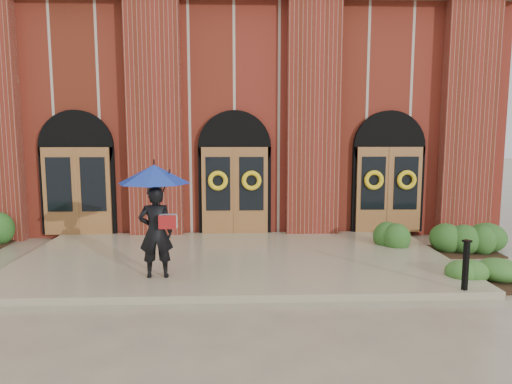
{
  "coord_description": "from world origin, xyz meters",
  "views": [
    {
      "loc": [
        0.13,
        -10.36,
        3.03
      ],
      "look_at": [
        0.55,
        1.0,
        1.57
      ],
      "focal_mm": 32.0,
      "sensor_mm": 36.0,
      "label": 1
    }
  ],
  "objects": [
    {
      "name": "ground",
      "position": [
        0.0,
        0.0,
        0.0
      ],
      "size": [
        90.0,
        90.0,
        0.0
      ],
      "primitive_type": "plane",
      "color": "gray",
      "rests_on": "ground"
    },
    {
      "name": "metal_post",
      "position": [
        4.3,
        -2.35,
        0.65
      ],
      "size": [
        0.17,
        0.17,
        0.95
      ],
      "rotation": [
        0.0,
        0.0,
        0.41
      ],
      "color": "black",
      "rests_on": "landing"
    },
    {
      "name": "landing",
      "position": [
        0.0,
        0.15,
        0.07
      ],
      "size": [
        10.0,
        5.3,
        0.15
      ],
      "primitive_type": "cube",
      "color": "gray",
      "rests_on": "ground"
    },
    {
      "name": "man_with_umbrella",
      "position": [
        -1.54,
        -1.35,
        1.74
      ],
      "size": [
        1.54,
        1.54,
        2.28
      ],
      "rotation": [
        0.0,
        0.0,
        3.22
      ],
      "color": "black",
      "rests_on": "landing"
    },
    {
      "name": "hedge_front_right",
      "position": [
        5.1,
        -1.65,
        0.22
      ],
      "size": [
        1.25,
        1.07,
        0.44
      ],
      "primitive_type": "ellipsoid",
      "color": "#2E5920",
      "rests_on": "ground"
    },
    {
      "name": "church_building",
      "position": [
        0.0,
        8.78,
        3.5
      ],
      "size": [
        16.2,
        12.53,
        7.0
      ],
      "color": "maroon",
      "rests_on": "ground"
    },
    {
      "name": "hedge_wall_right",
      "position": [
        5.2,
        0.87,
        0.35
      ],
      "size": [
        2.73,
        1.09,
        0.7
      ],
      "primitive_type": "ellipsoid",
      "color": "#264E1B",
      "rests_on": "ground"
    }
  ]
}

